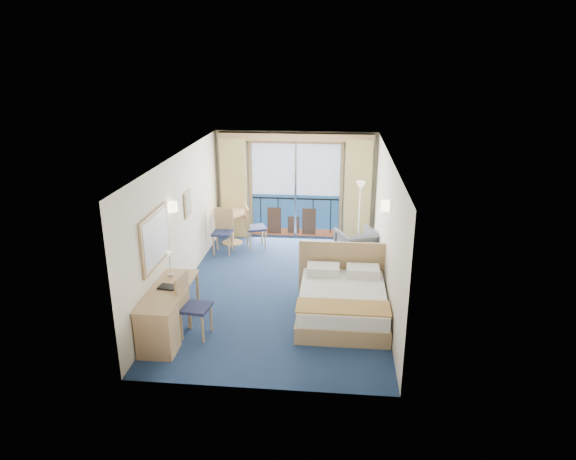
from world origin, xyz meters
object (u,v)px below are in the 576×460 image
Objects in this scene: nightstand at (370,273)px; floor_lamp at (360,199)px; armchair at (357,246)px; table_chair_b at (223,228)px; desk_chair at (190,302)px; round_table at (231,220)px; table_chair_a at (252,225)px; bed at (342,301)px; desk at (160,323)px.

floor_lamp is (-0.17, 2.00, 0.99)m from nightstand.
armchair is 3.17m from table_chair_b.
round_table is (-0.20, 4.41, 0.00)m from desk_chair.
nightstand is at bearing -146.12° from table_chair_a.
bed is 3.91m from table_chair_a.
desk_chair is at bearing -85.58° from table_chair_b.
desk is at bearing 26.92° from armchair.
bed reaches higher than nightstand.
bed is at bearing 58.89° from armchair.
floor_lamp is (0.39, 3.30, 0.99)m from bed.
nightstand is 3.97m from round_table.
nightstand is at bearing -47.30° from desk_chair.
desk_chair is 4.16m from table_chair_a.
table_chair_a is (-2.50, 0.66, 0.21)m from armchair.
floor_lamp is 1.62× the size of table_chair_b.
nightstand is 0.35× the size of floor_lamp.
nightstand is 0.56× the size of table_chair_a.
armchair is 0.50× the size of floor_lamp.
floor_lamp reaches higher than table_chair_a.
nightstand is 0.70× the size of armchair.
table_chair_b is at bearing 11.35° from desk_chair.
desk is 1.94× the size of round_table.
table_chair_a is (0.36, 4.14, -0.02)m from desk_chair.
table_chair_a is at bearing 2.15° from desk_chair.
table_chair_b is at bearing 133.75° from bed.
floor_lamp reaches higher than desk_chair.
floor_lamp reaches higher than round_table.
desk_chair is at bearing 154.42° from table_chair_a.
desk is at bearing -154.99° from bed.
floor_lamp is 5.75m from desk.
bed reaches higher than table_chair_a.
round_table is (0.16, 4.85, 0.16)m from desk.
desk is at bearing -91.94° from round_table.
round_table is at bearing 9.74° from desk_chair.
armchair is at bearing -94.04° from floor_lamp.
table_chair_b reaches higher than desk.
armchair is at bearing 50.63° from desk.
table_chair_a reaches higher than round_table.
armchair is 3.21m from round_table.
bed reaches higher than armchair.
table_chair_a reaches higher than nightstand.
round_table is (-3.11, 0.21, -0.68)m from floor_lamp.
desk is 0.60m from desk_chair.
bed is 4.07m from table_chair_b.
floor_lamp reaches higher than nightstand.
table_chair_a is at bearing 123.71° from bed.
table_chair_a is at bearing -178.68° from floor_lamp.
round_table is 0.58m from table_chair_b.
round_table reaches higher than armchair.
floor_lamp reaches higher than bed.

